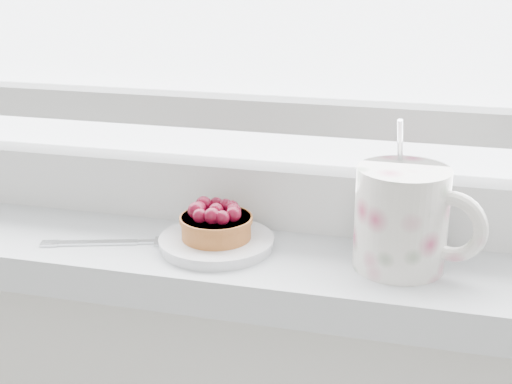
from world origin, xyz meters
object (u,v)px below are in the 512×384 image
(floral_mug, at_px, (405,217))
(raspberry_tart, at_px, (216,222))
(fork, at_px, (124,242))
(saucer, at_px, (217,243))

(floral_mug, bearing_deg, raspberry_tart, -179.45)
(raspberry_tart, bearing_deg, floral_mug, 0.55)
(floral_mug, distance_m, fork, 0.30)
(fork, bearing_deg, raspberry_tart, 8.42)
(saucer, bearing_deg, floral_mug, 0.50)
(saucer, distance_m, floral_mug, 0.20)
(raspberry_tart, xyz_separation_m, floral_mug, (0.20, 0.00, 0.02))
(floral_mug, bearing_deg, saucer, -179.50)
(raspberry_tart, distance_m, fork, 0.11)
(saucer, xyz_separation_m, raspberry_tart, (-0.00, -0.00, 0.02))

